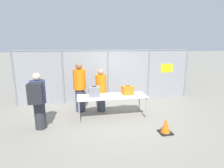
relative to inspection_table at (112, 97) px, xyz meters
name	(u,v)px	position (x,y,z in m)	size (l,w,h in m)	color
ground_plane	(117,116)	(0.17, -0.01, -0.72)	(120.00, 120.00, 0.00)	gray
fence_section	(108,75)	(0.19, 1.83, 0.47)	(7.74, 0.07, 2.29)	gray
inspection_table	(112,97)	(0.00, 0.00, 0.00)	(2.39, 0.79, 0.77)	silver
suitcase_grey	(94,92)	(-0.61, 0.05, 0.22)	(0.37, 0.35, 0.36)	slate
suitcase_orange	(127,90)	(0.58, 0.09, 0.19)	(0.41, 0.39, 0.32)	orange
traveler_hooded	(38,99)	(-2.29, -0.52, 0.22)	(0.42, 0.66, 1.71)	#2D2D33
security_worker_near	(101,90)	(-0.30, 0.63, 0.12)	(0.40, 0.40, 1.62)	#383D4C
security_worker_far	(80,87)	(-1.08, 0.75, 0.24)	(0.46, 0.46, 1.86)	#383D4C
utility_trailer	(143,82)	(2.56, 3.71, -0.34)	(4.11, 2.04, 0.65)	silver
traffic_cone	(166,126)	(1.29, -1.46, -0.52)	(0.36, 0.36, 0.45)	black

